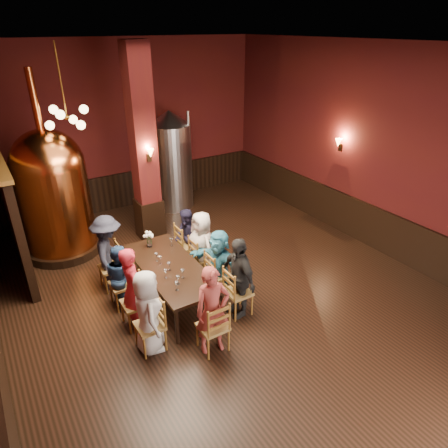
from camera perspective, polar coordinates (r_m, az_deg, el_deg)
room at (r=7.06m, az=-0.55°, el=5.78°), size 10.00×10.02×4.50m
wainscot_right at (r=10.25m, az=18.64°, el=0.57°), size 0.08×9.90×1.00m
wainscot_back at (r=11.92m, az=-13.28°, el=4.96°), size 7.90×0.08×1.00m
column at (r=9.33m, az=-11.45°, el=10.50°), size 0.58×0.58×4.50m
partition at (r=9.51m, az=-28.15°, el=1.30°), size 0.22×3.50×2.40m
pendant_cluster at (r=8.83m, az=-21.51°, el=14.01°), size 0.90×0.90×1.70m
sconce_wall at (r=10.10m, az=16.37°, el=10.90°), size 0.20×0.20×0.36m
sconce_column at (r=9.08m, az=-10.70°, el=9.79°), size 0.20×0.20×0.36m
dining_table at (r=7.54m, az=-7.62°, el=-6.35°), size 1.03×2.41×0.75m
chair_0 at (r=6.69m, az=-10.59°, el=-14.04°), size 0.47×0.47×0.92m
person_0 at (r=6.51m, az=-10.79°, el=-12.24°), size 0.60×0.79×1.46m
chair_1 at (r=7.19m, az=-12.64°, el=-10.95°), size 0.47×0.47×0.92m
person_1 at (r=7.00m, az=-12.90°, el=-8.93°), size 0.41×0.59×1.54m
chair_2 at (r=7.70m, az=-14.36°, el=-8.30°), size 0.47×0.47×0.92m
person_2 at (r=7.61m, az=-14.51°, el=-7.23°), size 0.46×0.68×1.27m
chair_3 at (r=8.25m, az=-15.86°, el=-5.96°), size 0.47×0.47×0.92m
person_3 at (r=8.09m, az=-16.14°, el=-4.02°), size 0.89×1.15×1.57m
chair_4 at (r=7.28m, az=2.03°, el=-9.64°), size 0.47×0.47×0.92m
person_4 at (r=7.10m, az=2.07°, el=-7.60°), size 0.40×0.92×1.55m
chair_5 at (r=7.74m, az=-0.73°, el=-7.15°), size 0.47×0.47×0.92m
person_5 at (r=7.61m, az=-0.74°, el=-5.68°), size 0.78×1.35×1.39m
chair_6 at (r=8.23m, az=-3.11°, el=-4.96°), size 0.47×0.47×0.92m
person_6 at (r=8.08m, az=-3.16°, el=-3.23°), size 0.50×0.75×1.49m
chair_7 at (r=8.74m, az=-5.24°, el=-2.98°), size 0.47×0.47×0.92m
person_7 at (r=8.65m, az=-5.29°, el=-1.94°), size 0.32×0.63×1.28m
chair_8 at (r=6.56m, az=-1.62°, el=-14.39°), size 0.47×0.47×0.92m
person_8 at (r=6.37m, az=-1.66°, el=-12.30°), size 0.63×0.48×1.54m
copper_kettle at (r=9.53m, az=-23.19°, el=4.23°), size 1.77×1.77×4.04m
steel_vessel at (r=11.33m, az=-7.51°, el=9.01°), size 1.44×1.44×2.74m
rose_vase at (r=8.09m, az=-10.68°, el=-1.81°), size 0.20×0.20×0.34m
wine_glass_0 at (r=6.96m, az=-6.58°, el=-7.98°), size 0.07×0.07×0.17m
wine_glass_1 at (r=7.15m, az=-8.30°, el=-7.05°), size 0.07×0.07×0.17m
wine_glass_2 at (r=7.34m, az=-7.83°, el=-6.03°), size 0.07×0.07×0.17m
wine_glass_3 at (r=6.82m, az=-6.79°, el=-8.78°), size 0.07×0.07×0.17m
wine_glass_4 at (r=7.11m, az=-5.93°, el=-7.10°), size 0.07×0.07×0.17m
wine_glass_5 at (r=8.11m, az=-7.54°, el=-2.58°), size 0.07×0.07×0.17m
wine_glass_6 at (r=7.55m, az=-9.09°, el=-5.12°), size 0.07×0.07×0.17m
wine_glass_7 at (r=7.65m, az=-9.60°, el=-4.70°), size 0.07×0.07×0.17m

